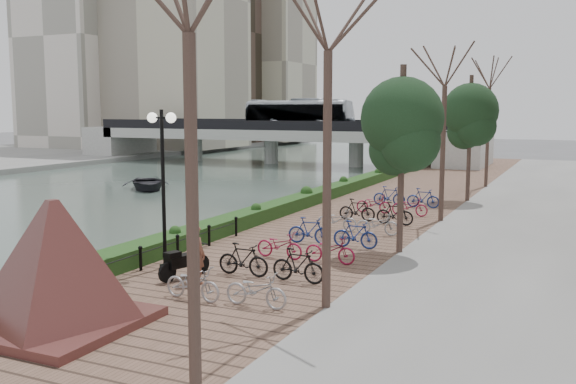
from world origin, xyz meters
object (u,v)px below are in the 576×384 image
Objects in this scene: boat at (147,183)px; granite_monument at (55,263)px; lamppost at (162,155)px; pedestrian at (196,254)px; motorcycle at (184,262)px.

granite_monument is at bearing -98.19° from boat.
boat is at bearing 123.36° from granite_monument.
granite_monument is 6.09m from lamppost.
granite_monument is 1.08× the size of lamppost.
boat is (-17.03, 20.04, -0.87)m from pedestrian.
boat is at bearing 145.35° from motorcycle.
boat is at bearing -36.15° from pedestrian.
granite_monument is 4.93m from motorcycle.
motorcycle reaches higher than boat.
pedestrian reaches higher than boat.
pedestrian is (0.87, 4.51, -0.65)m from granite_monument.
lamppost is at bearing 163.56° from motorcycle.
motorcycle is 0.93× the size of pedestrian.
granite_monument is 3.14× the size of pedestrian.
motorcycle is 0.36× the size of boat.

